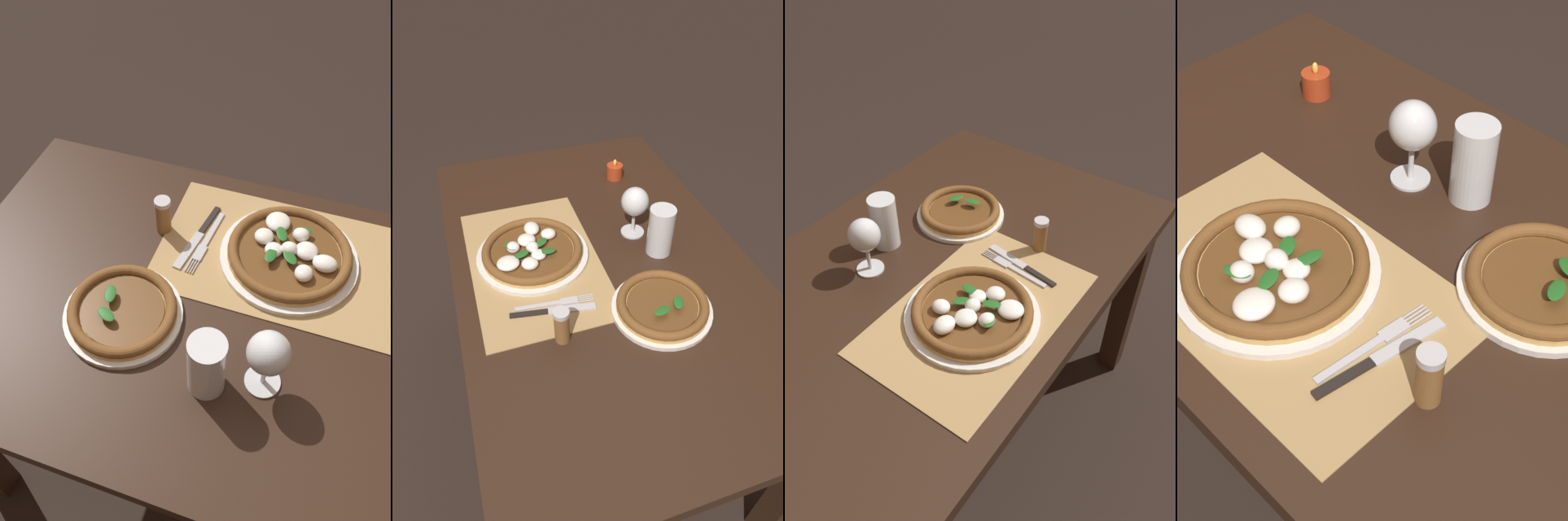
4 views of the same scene
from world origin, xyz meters
TOP-DOWN VIEW (x-y plane):
  - ground_plane at (0.00, 0.00)m, footprint 24.00×24.00m
  - dining_table at (0.00, 0.00)m, footprint 1.32×0.81m
  - paper_placemat at (-0.04, -0.18)m, footprint 0.55×0.35m
  - pizza_near at (-0.07, -0.18)m, footprint 0.31×0.31m
  - pizza_far at (0.23, 0.08)m, footprint 0.25×0.25m
  - wine_glass at (-0.08, 0.13)m, footprint 0.08×0.08m
  - pint_glass at (0.02, 0.17)m, footprint 0.07×0.07m
  - fork at (0.13, -0.16)m, footprint 0.04×0.20m
  - knife at (0.15, -0.17)m, footprint 0.05×0.22m
  - pepper_shaker at (0.24, -0.18)m, footprint 0.04×0.04m

SIDE VIEW (x-z plane):
  - ground_plane at x=0.00m, z-range 0.00..0.00m
  - dining_table at x=0.00m, z-range 0.26..1.00m
  - paper_placemat at x=-0.04m, z-range 0.74..0.74m
  - fork at x=0.13m, z-range 0.74..0.75m
  - knife at x=0.15m, z-range 0.74..0.75m
  - pizza_far at x=0.23m, z-range 0.74..0.78m
  - pizza_near at x=-0.07m, z-range 0.74..0.79m
  - pepper_shaker at x=0.24m, z-range 0.74..0.84m
  - pint_glass at x=0.02m, z-range 0.74..0.88m
  - wine_glass at x=-0.08m, z-range 0.77..0.92m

